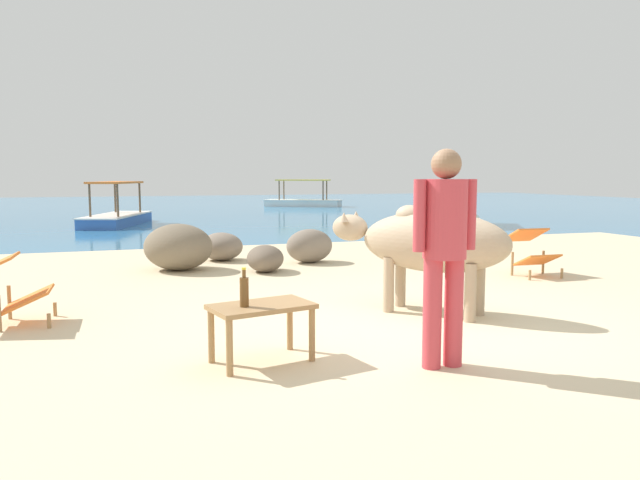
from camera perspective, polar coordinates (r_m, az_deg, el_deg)
sand_beach at (r=5.81m, az=8.00°, el=-8.28°), size 18.00×14.00×0.04m
water_surface at (r=27.19m, az=-13.06°, el=2.90°), size 60.00×36.00×0.03m
cow at (r=6.23m, az=10.42°, el=-0.23°), size 1.62×1.75×1.12m
low_bench_table at (r=4.59m, az=-5.62°, el=-7.07°), size 0.84×0.60×0.45m
bottle at (r=4.48m, az=-7.28°, el=-4.88°), size 0.07×0.07×0.30m
deck_chair_near at (r=6.41m, az=-27.66°, el=-3.87°), size 0.77×0.56×0.68m
deck_chair_far at (r=9.05m, az=19.55°, el=-0.79°), size 0.57×0.79×0.68m
person_standing at (r=4.45m, az=11.86°, el=-0.10°), size 0.51×0.32×1.62m
shore_rock_large at (r=9.80m, az=-1.02°, el=-0.57°), size 0.92×0.77×0.55m
shore_rock_medium at (r=8.90m, az=-5.28°, el=-1.77°), size 0.69×0.84×0.40m
shore_rock_small at (r=10.19m, az=-9.44°, el=-0.62°), size 0.98×1.01×0.47m
shore_rock_flat at (r=9.26m, az=-13.44°, el=-0.66°), size 1.43×1.44×0.71m
boat_yellow at (r=18.02m, az=13.00°, el=2.26°), size 2.84×3.76×1.29m
boat_blue at (r=18.66m, az=-18.90°, el=2.21°), size 2.20×3.85×1.29m
boat_white at (r=28.66m, az=-1.64°, el=3.80°), size 3.73×2.92×1.29m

